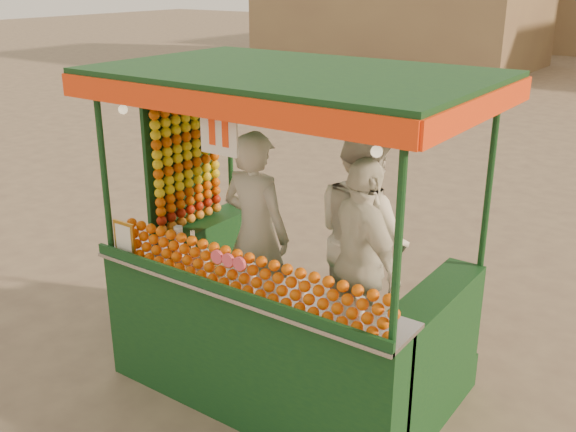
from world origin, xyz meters
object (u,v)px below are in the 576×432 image
Objects in this scene: vendor_middle at (363,237)px; vendor_right at (362,264)px; juice_cart at (275,292)px; vendor_left at (256,234)px.

vendor_right is at bearing 149.38° from vendor_middle.
juice_cart is at bearing 57.88° from vendor_right.
vendor_left reaches higher than vendor_right.
juice_cart is at bearing 148.01° from vendor_left.
vendor_left is 1.01m from vendor_right.
vendor_left is at bearing 147.49° from juice_cart.
juice_cart reaches higher than vendor_right.
vendor_middle is 1.09× the size of vendor_right.
vendor_left is at bearing 34.84° from vendor_right.
juice_cart is 1.62× the size of vendor_left.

